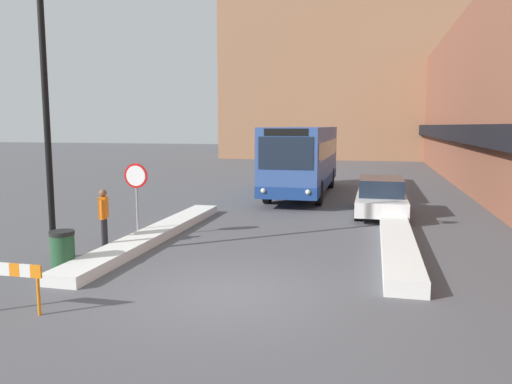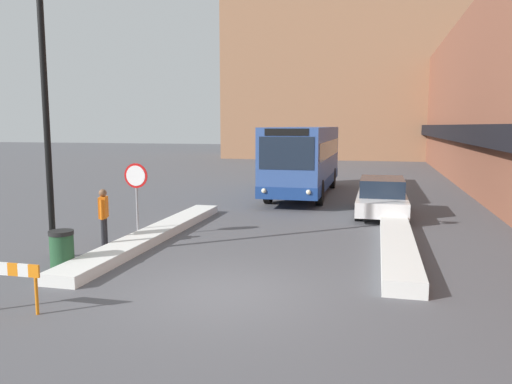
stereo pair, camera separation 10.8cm
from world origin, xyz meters
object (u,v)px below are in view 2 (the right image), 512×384
object	(u,v)px
street_lamp	(53,86)
construction_barricade	(14,277)
parked_car_front	(382,197)
trash_bin	(62,250)
pedestrian	(103,212)
city_bus	(304,158)
stop_sign	(136,184)

from	to	relation	value
street_lamp	construction_barricade	xyz separation A→B (m)	(1.47, -3.54, -3.75)
street_lamp	parked_car_front	bearing A→B (deg)	46.48
parked_car_front	street_lamp	xyz separation A→B (m)	(-8.14, -8.57, 3.70)
trash_bin	construction_barricade	xyz separation A→B (m)	(0.86, -2.68, 0.19)
pedestrian	trash_bin	world-z (taller)	pedestrian
city_bus	street_lamp	world-z (taller)	street_lamp
city_bus	construction_barricade	bearing A→B (deg)	-99.79
city_bus	trash_bin	bearing A→B (deg)	-104.83
street_lamp	pedestrian	distance (m)	3.78
construction_barricade	trash_bin	bearing A→B (deg)	107.80
pedestrian	city_bus	bearing A→B (deg)	142.34
street_lamp	pedestrian	world-z (taller)	street_lamp
pedestrian	trash_bin	size ratio (longest dim) A/B	1.73
stop_sign	street_lamp	world-z (taller)	street_lamp
city_bus	parked_car_front	distance (m)	6.26
trash_bin	street_lamp	bearing A→B (deg)	125.16
street_lamp	trash_bin	world-z (taller)	street_lamp
street_lamp	stop_sign	bearing A→B (deg)	74.48
pedestrian	street_lamp	bearing A→B (deg)	-29.94
city_bus	pedestrian	xyz separation A→B (m)	(-4.09, -11.90, -0.84)
city_bus	street_lamp	xyz separation A→B (m)	(-4.40, -13.46, 2.58)
stop_sign	construction_barricade	size ratio (longest dim) A/B	2.10
street_lamp	trash_bin	xyz separation A→B (m)	(0.61, -0.86, -3.94)
parked_car_front	construction_barricade	world-z (taller)	parked_car_front
parked_car_front	trash_bin	world-z (taller)	parked_car_front
trash_bin	stop_sign	bearing A→B (deg)	87.56
trash_bin	construction_barricade	distance (m)	2.82
street_lamp	construction_barricade	world-z (taller)	street_lamp
city_bus	construction_barricade	size ratio (longest dim) A/B	9.28
street_lamp	pedestrian	size ratio (longest dim) A/B	4.40
parked_car_front	stop_sign	distance (m)	9.45
parked_car_front	trash_bin	xyz separation A→B (m)	(-7.53, -9.43, -0.24)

